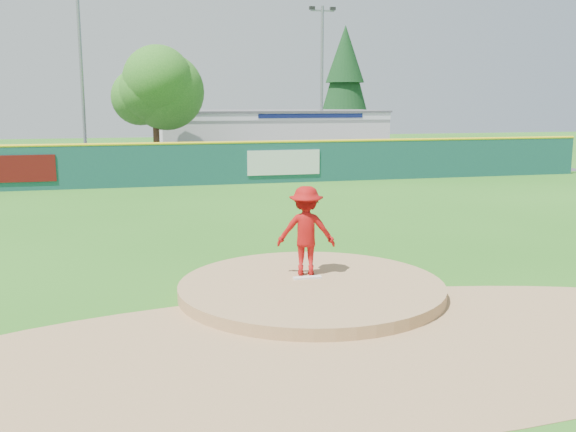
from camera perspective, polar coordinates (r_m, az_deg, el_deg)
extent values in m
plane|color=#286B19|center=(13.44, 2.07, -6.94)|extent=(120.00, 120.00, 0.00)
cylinder|color=#9E774C|center=(13.44, 2.07, -6.94)|extent=(5.50, 5.50, 0.50)
cube|color=white|center=(13.64, 1.73, -5.49)|extent=(0.60, 0.15, 0.04)
cylinder|color=#9E774C|center=(10.75, 6.57, -11.45)|extent=(15.40, 15.40, 0.01)
cube|color=#38383A|center=(39.70, -8.76, 4.38)|extent=(44.00, 16.00, 0.02)
imported|color=#9E0E0D|center=(13.76, 1.61, -1.32)|extent=(1.39, 1.02, 1.93)
imported|color=silver|center=(35.16, 1.43, 4.91)|extent=(5.47, 3.80, 1.39)
cube|color=silver|center=(45.42, -1.79, 7.23)|extent=(15.00, 8.00, 3.20)
cube|color=white|center=(41.45, -0.61, 8.88)|extent=(15.00, 0.06, 0.55)
cube|color=#0F194C|center=(41.92, 2.09, 8.89)|extent=(7.00, 0.03, 0.28)
cube|color=#59595B|center=(45.37, -1.80, 9.31)|extent=(15.20, 8.20, 0.12)
cube|color=#5B0E0D|center=(30.82, -23.27, 3.87)|extent=(3.60, 0.04, 1.20)
cube|color=silver|center=(31.27, -0.37, 4.78)|extent=(3.60, 0.04, 1.20)
cube|color=#154644|center=(30.69, -7.24, 4.60)|extent=(40.00, 0.10, 2.00)
cylinder|color=yellow|center=(30.61, -7.28, 6.46)|extent=(40.00, 0.14, 0.14)
cylinder|color=#382314|center=(37.47, -11.59, 5.93)|extent=(0.36, 0.36, 2.60)
sphere|color=#387F23|center=(37.38, -11.77, 10.92)|extent=(5.60, 5.60, 5.60)
cylinder|color=#382314|center=(51.20, 4.99, 6.64)|extent=(0.40, 0.40, 1.60)
cone|color=#113A16|center=(51.13, 5.07, 11.96)|extent=(4.40, 4.40, 7.90)
cylinder|color=gray|center=(39.45, -17.88, 11.97)|extent=(0.20, 0.20, 11.00)
cylinder|color=gray|center=(43.22, 3.01, 11.58)|extent=(0.20, 0.20, 10.00)
cube|color=gray|center=(43.59, 3.08, 17.77)|extent=(1.60, 0.10, 0.10)
cube|color=black|center=(43.41, 2.15, 18.00)|extent=(0.35, 0.25, 0.20)
cube|color=black|center=(43.82, 4.00, 17.91)|extent=(0.35, 0.25, 0.20)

